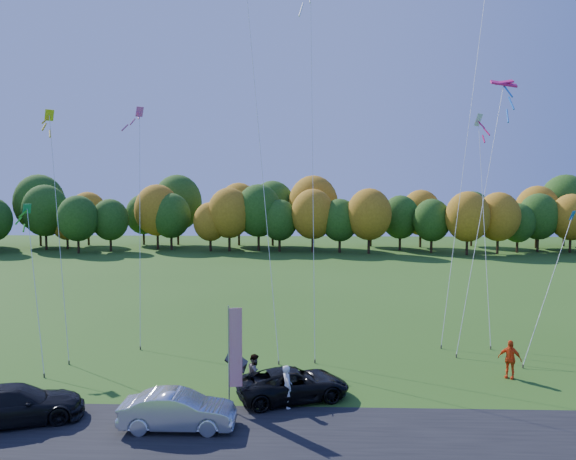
{
  "coord_description": "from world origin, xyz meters",
  "views": [
    {
      "loc": [
        1.05,
        -24.19,
        9.4
      ],
      "look_at": [
        0.0,
        6.0,
        7.0
      ],
      "focal_mm": 35.0,
      "sensor_mm": 36.0,
      "label": 1
    }
  ],
  "objects_px": {
    "silver_sedan": "(178,410)",
    "feather_flag": "(234,346)",
    "person_east": "(510,359)",
    "black_suv": "(293,384)"
  },
  "relations": [
    {
      "from": "silver_sedan",
      "to": "person_east",
      "type": "relative_size",
      "value": 2.35
    },
    {
      "from": "person_east",
      "to": "black_suv",
      "type": "bearing_deg",
      "value": -132.45
    },
    {
      "from": "silver_sedan",
      "to": "person_east",
      "type": "bearing_deg",
      "value": -67.93
    },
    {
      "from": "black_suv",
      "to": "person_east",
      "type": "distance_m",
      "value": 10.98
    },
    {
      "from": "black_suv",
      "to": "feather_flag",
      "type": "relative_size",
      "value": 1.11
    },
    {
      "from": "silver_sedan",
      "to": "black_suv",
      "type": "bearing_deg",
      "value": -54.93
    },
    {
      "from": "black_suv",
      "to": "silver_sedan",
      "type": "height_order",
      "value": "silver_sedan"
    },
    {
      "from": "silver_sedan",
      "to": "feather_flag",
      "type": "bearing_deg",
      "value": -46.8
    },
    {
      "from": "silver_sedan",
      "to": "person_east",
      "type": "xyz_separation_m",
      "value": [
        14.89,
        6.28,
        0.21
      ]
    },
    {
      "from": "silver_sedan",
      "to": "feather_flag",
      "type": "height_order",
      "value": "feather_flag"
    }
  ]
}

